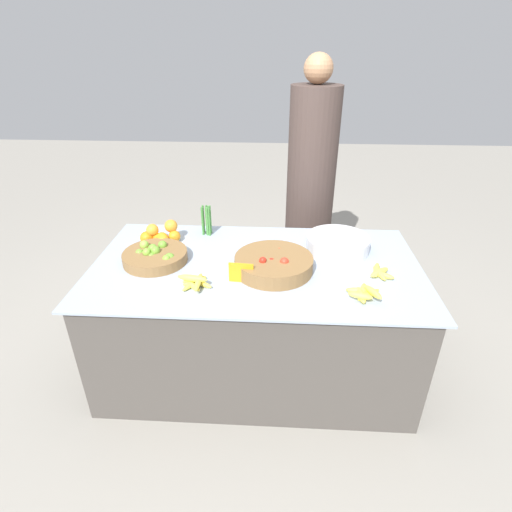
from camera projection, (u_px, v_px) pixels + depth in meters
ground_plane at (256, 362)px, 2.47m from camera, size 12.00×12.00×0.00m
market_table at (256, 317)px, 2.30m from camera, size 1.75×0.97×0.70m
lime_bowl at (155, 256)px, 2.15m from camera, size 0.34×0.34×0.10m
tomato_basket at (274, 264)px, 2.06m from camera, size 0.41×0.41×0.10m
orange_pile at (159, 236)px, 2.33m from camera, size 0.23×0.15×0.13m
metal_bowl at (338, 244)px, 2.26m from camera, size 0.35×0.35×0.08m
price_sign at (241, 273)px, 1.95m from camera, size 0.12×0.02×0.11m
veg_bundle at (207, 220)px, 2.43m from camera, size 0.06×0.05×0.18m
banana_bunch_front_center at (379, 272)px, 2.03m from camera, size 0.13×0.18×0.04m
banana_bunch_middle_right at (195, 282)px, 1.94m from camera, size 0.18×0.18×0.06m
banana_bunch_front_right at (364, 293)px, 1.85m from camera, size 0.17×0.18×0.06m
vendor_person at (310, 193)px, 2.86m from camera, size 0.34×0.34×1.69m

